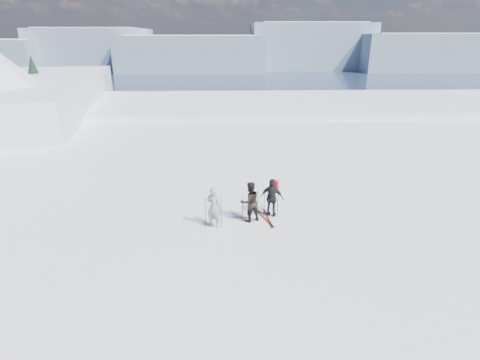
# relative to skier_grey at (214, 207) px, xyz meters

# --- Properties ---
(lake_basin) EXTENTS (820.00, 820.00, 71.62)m
(lake_basin) POSITION_rel_skier_grey_xyz_m (3.12, 27.18, -7.32)
(lake_basin) COLOR white
(lake_basin) RESTS_ON ground
(far_mountain_range) EXTENTS (770.00, 110.00, 53.00)m
(far_mountain_range) POSITION_rel_skier_grey_xyz_m (32.72, 451.96, -8.01)
(far_mountain_range) COLOR slate
(far_mountain_range) RESTS_ON ground
(near_ridge) EXTENTS (31.37, 35.68, 25.62)m
(near_ridge) POSITION_rel_skier_grey_xyz_m (-23.43, 26.36, -4.34)
(near_ridge) COLOR white
(near_ridge) RESTS_ON ground
(skier_grey) EXTENTS (0.71, 0.61, 1.64)m
(skier_grey) POSITION_rel_skier_grey_xyz_m (0.00, 0.00, 0.00)
(skier_grey) COLOR gray
(skier_grey) RESTS_ON ground
(skier_dark) EXTENTS (0.98, 0.89, 1.64)m
(skier_dark) POSITION_rel_skier_grey_xyz_m (1.38, 0.45, 0.00)
(skier_dark) COLOR black
(skier_dark) RESTS_ON ground
(skier_pack) EXTENTS (1.02, 0.70, 1.61)m
(skier_pack) POSITION_rel_skier_grey_xyz_m (2.30, 0.83, -0.02)
(skier_pack) COLOR black
(skier_pack) RESTS_ON ground
(backpack) EXTENTS (0.39, 0.30, 0.44)m
(backpack) POSITION_rel_skier_grey_xyz_m (2.39, 1.06, 1.01)
(backpack) COLOR red
(backpack) RESTS_ON skier_pack
(ski_poles) EXTENTS (2.87, 0.86, 1.28)m
(ski_poles) POSITION_rel_skier_grey_xyz_m (1.21, 0.37, -0.20)
(ski_poles) COLOR black
(ski_poles) RESTS_ON ground
(skis_loose) EXTENTS (0.65, 1.70, 0.03)m
(skis_loose) POSITION_rel_skier_grey_xyz_m (2.06, 0.59, -0.80)
(skis_loose) COLOR black
(skis_loose) RESTS_ON ground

